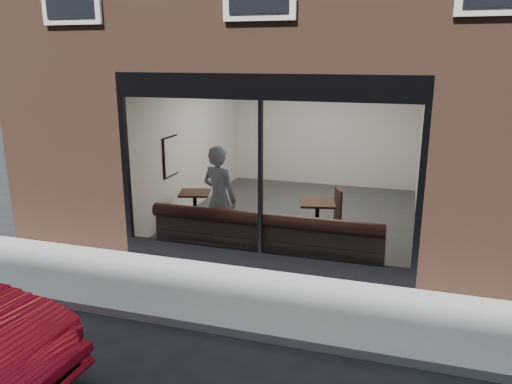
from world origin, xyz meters
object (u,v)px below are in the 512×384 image
(person, at_px, (220,199))
(banquette, at_px, (267,247))
(cafe_table_right, at_px, (318,203))
(cafe_chair_left, at_px, (217,220))
(cafe_chair_right, at_px, (328,224))
(cafe_table_left, at_px, (195,193))

(person, bearing_deg, banquette, -172.64)
(cafe_table_right, xyz_separation_m, cafe_chair_left, (-2.01, -0.15, -0.50))
(banquette, bearing_deg, person, 168.26)
(cafe_chair_left, bearing_deg, person, 107.64)
(person, xyz_separation_m, cafe_chair_right, (1.76, 1.34, -0.74))
(person, bearing_deg, cafe_chair_left, -46.15)
(banquette, distance_m, cafe_table_left, 2.31)
(banquette, bearing_deg, cafe_table_left, 147.50)
(person, bearing_deg, cafe_chair_right, -123.71)
(cafe_chair_left, relative_size, cafe_chair_right, 1.02)
(cafe_chair_right, bearing_deg, cafe_table_right, 34.85)
(banquette, bearing_deg, cafe_chair_left, 141.09)
(cafe_table_right, bearing_deg, person, -146.42)
(cafe_table_right, distance_m, cafe_chair_right, 0.60)
(cafe_table_right, distance_m, cafe_chair_left, 2.08)
(banquette, xyz_separation_m, cafe_table_left, (-1.90, 1.21, 0.52))
(person, bearing_deg, cafe_table_left, -27.70)
(cafe_chair_right, bearing_deg, cafe_chair_left, -12.56)
(banquette, relative_size, cafe_table_left, 6.60)
(banquette, distance_m, cafe_chair_right, 1.74)
(cafe_table_right, bearing_deg, cafe_table_left, -178.95)
(banquette, height_order, cafe_table_left, cafe_table_left)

